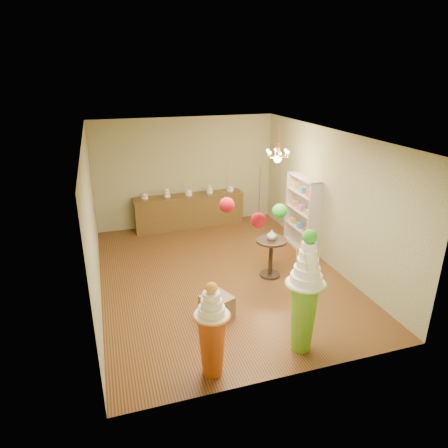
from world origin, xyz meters
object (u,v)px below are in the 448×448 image
object	(u,v)px
sideboard	(189,210)
round_table	(271,253)
pedestal_green	(304,302)
pedestal_orange	(212,337)

from	to	relation	value
sideboard	round_table	bearing A→B (deg)	-73.20
pedestal_green	sideboard	world-z (taller)	pedestal_green
sideboard	round_table	size ratio (longest dim) A/B	3.59
pedestal_green	round_table	xyz separation A→B (m)	(0.50, 2.37, -0.31)
pedestal_green	pedestal_orange	xyz separation A→B (m)	(-1.50, -0.11, -0.22)
pedestal_orange	sideboard	xyz separation A→B (m)	(0.98, 5.82, -0.15)
pedestal_green	round_table	world-z (taller)	pedestal_green
round_table	sideboard	bearing A→B (deg)	106.80
pedestal_green	sideboard	size ratio (longest dim) A/B	0.67
pedestal_green	sideboard	distance (m)	5.75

